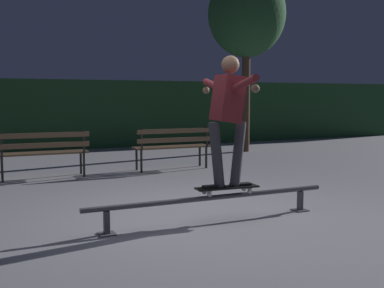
{
  "coord_description": "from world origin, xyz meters",
  "views": [
    {
      "loc": [
        -2.5,
        -5.09,
        1.48
      ],
      "look_at": [
        0.1,
        0.56,
        0.85
      ],
      "focal_mm": 43.8,
      "sensor_mm": 36.0,
      "label": 1
    }
  ],
  "objects_px": {
    "skateboarder": "(228,110)",
    "tree_far_right": "(247,15)",
    "skateboard": "(227,188)",
    "park_bench_leftmost": "(43,149)",
    "park_bench_left_center": "(173,143)",
    "grind_rail": "(213,201)"
  },
  "relations": [
    {
      "from": "grind_rail",
      "to": "park_bench_leftmost",
      "type": "xyz_separation_m",
      "value": [
        -1.44,
        3.89,
        0.29
      ]
    },
    {
      "from": "tree_far_right",
      "to": "park_bench_left_center",
      "type": "bearing_deg",
      "value": -144.16
    },
    {
      "from": "park_bench_left_center",
      "to": "grind_rail",
      "type": "bearing_deg",
      "value": -105.74
    },
    {
      "from": "skateboard",
      "to": "skateboarder",
      "type": "distance_m",
      "value": 0.94
    },
    {
      "from": "skateboarder",
      "to": "park_bench_leftmost",
      "type": "height_order",
      "value": "skateboarder"
    },
    {
      "from": "park_bench_leftmost",
      "to": "tree_far_right",
      "type": "bearing_deg",
      "value": 21.45
    },
    {
      "from": "skateboarder",
      "to": "skateboard",
      "type": "bearing_deg",
      "value": 176.63
    },
    {
      "from": "grind_rail",
      "to": "skateboard",
      "type": "bearing_deg",
      "value": 0.0
    },
    {
      "from": "skateboard",
      "to": "grind_rail",
      "type": "bearing_deg",
      "value": -180.0
    },
    {
      "from": "skateboarder",
      "to": "tree_far_right",
      "type": "height_order",
      "value": "tree_far_right"
    },
    {
      "from": "skateboarder",
      "to": "tree_far_right",
      "type": "xyz_separation_m",
      "value": [
        3.92,
        6.07,
        2.31
      ]
    },
    {
      "from": "park_bench_leftmost",
      "to": "park_bench_left_center",
      "type": "height_order",
      "value": "same"
    },
    {
      "from": "skateboarder",
      "to": "tree_far_right",
      "type": "distance_m",
      "value": 7.58
    },
    {
      "from": "park_bench_left_center",
      "to": "skateboard",
      "type": "bearing_deg",
      "value": -103.05
    },
    {
      "from": "skateboard",
      "to": "tree_far_right",
      "type": "relative_size",
      "value": 0.16
    },
    {
      "from": "grind_rail",
      "to": "tree_far_right",
      "type": "xyz_separation_m",
      "value": [
        4.11,
        6.07,
        3.38
      ]
    },
    {
      "from": "park_bench_leftmost",
      "to": "tree_far_right",
      "type": "xyz_separation_m",
      "value": [
        5.55,
        2.18,
        3.1
      ]
    },
    {
      "from": "skateboard",
      "to": "park_bench_left_center",
      "type": "xyz_separation_m",
      "value": [
        0.9,
        3.89,
        0.15
      ]
    },
    {
      "from": "grind_rail",
      "to": "skateboard",
      "type": "xyz_separation_m",
      "value": [
        0.19,
        0.0,
        0.14
      ]
    },
    {
      "from": "park_bench_leftmost",
      "to": "tree_far_right",
      "type": "relative_size",
      "value": 0.33
    },
    {
      "from": "skateboard",
      "to": "tree_far_right",
      "type": "xyz_separation_m",
      "value": [
        3.92,
        6.07,
        3.24
      ]
    },
    {
      "from": "grind_rail",
      "to": "park_bench_left_center",
      "type": "relative_size",
      "value": 1.95
    }
  ]
}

